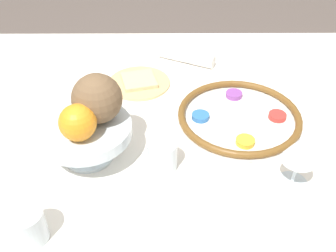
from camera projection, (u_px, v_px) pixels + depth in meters
The scene contains 12 objects.
dining_table at pixel (194, 204), 1.34m from camera, with size 1.53×1.10×0.74m.
seder_plate at pixel (239, 117), 1.09m from camera, with size 0.34×0.34×0.03m.
wine_glass at pixel (301, 150), 0.85m from camera, with size 0.08×0.08×0.15m.
fruit_stand at pixel (85, 132), 0.94m from camera, with size 0.23×0.23×0.10m.
orange_fruit at pixel (78, 123), 0.87m from camera, with size 0.08×0.08×0.08m.
coconut at pixel (97, 99), 0.91m from camera, with size 0.12×0.12×0.12m.
bread_plate at pixel (139, 82), 1.25m from camera, with size 0.20×0.20×0.02m.
napkin_roll at pixel (186, 56), 1.35m from camera, with size 0.20×0.13×0.04m.
cup_near at pixel (162, 155), 0.94m from camera, with size 0.07×0.07×0.08m.
cup_mid at pixel (28, 226), 0.78m from camera, with size 0.07×0.07×0.08m.
fork_left at pixel (261, 189), 0.90m from camera, with size 0.06×0.16×0.01m.
fork_right at pixel (248, 189), 0.90m from camera, with size 0.07×0.16×0.01m.
Camera 1 is at (0.10, 0.87, 1.42)m, focal length 42.00 mm.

